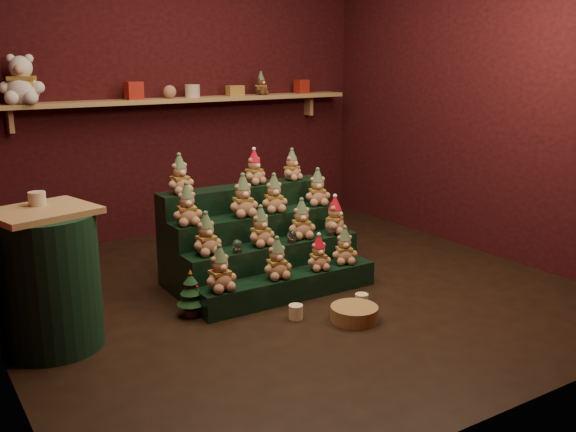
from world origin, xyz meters
TOP-DOWN VIEW (x-y plane):
  - ground at (0.00, 0.00)m, footprint 4.00×4.00m
  - back_wall at (0.00, 2.05)m, footprint 4.00×0.10m
  - front_wall at (0.00, -2.05)m, footprint 4.00×0.10m
  - right_wall at (2.05, 0.00)m, footprint 0.10×4.00m
  - back_shelf at (0.00, 1.87)m, footprint 3.60×0.26m
  - riser_tier_front at (-0.07, -0.14)m, footprint 1.40×0.22m
  - riser_tier_midfront at (-0.07, 0.08)m, footprint 1.40×0.22m
  - riser_tier_midback at (-0.07, 0.30)m, footprint 1.40×0.22m
  - riser_tier_back at (-0.07, 0.52)m, footprint 1.40×0.22m
  - teddy_0 at (-0.63, -0.16)m, footprint 0.22×0.20m
  - teddy_1 at (-0.19, -0.16)m, footprint 0.23×0.21m
  - teddy_2 at (0.17, -0.16)m, footprint 0.21×0.20m
  - teddy_3 at (0.42, -0.15)m, footprint 0.25×0.23m
  - teddy_4 at (-0.61, 0.09)m, footprint 0.22×0.20m
  - teddy_5 at (-0.18, 0.07)m, footprint 0.22×0.20m
  - teddy_6 at (0.18, 0.08)m, footprint 0.25×0.24m
  - teddy_7 at (0.47, 0.06)m, footprint 0.27×0.26m
  - teddy_8 at (-0.66, 0.28)m, footprint 0.24×0.22m
  - teddy_9 at (-0.21, 0.29)m, footprint 0.24×0.22m
  - teddy_10 at (0.06, 0.28)m, footprint 0.24×0.22m
  - teddy_11 at (0.47, 0.29)m, footprint 0.25×0.24m
  - teddy_12 at (-0.61, 0.51)m, footprint 0.22×0.20m
  - teddy_13 at (0.03, 0.53)m, footprint 0.23×0.21m
  - teddy_14 at (0.37, 0.51)m, footprint 0.22×0.21m
  - snow_globe_a at (-0.41, 0.02)m, footprint 0.07×0.07m
  - snow_globe_b at (0.05, 0.02)m, footprint 0.07×0.07m
  - snow_globe_c at (0.41, 0.02)m, footprint 0.06×0.06m
  - side_table at (-1.70, -0.04)m, footprint 0.66×0.60m
  - table_ornament at (-1.70, 0.06)m, footprint 0.10×0.10m
  - mini_christmas_tree at (-0.81, -0.06)m, footprint 0.19×0.19m
  - mug_left at (-0.24, -0.48)m, footprint 0.10×0.10m
  - mug_right at (0.27, -0.55)m, footprint 0.09×0.09m
  - wicker_basket at (0.07, -0.72)m, footprint 0.42×0.42m
  - white_bear at (-1.40, 1.84)m, footprint 0.45×0.42m
  - brown_bear at (0.85, 1.84)m, footprint 0.20×0.19m
  - gift_tin_red_a at (-0.46, 1.85)m, footprint 0.14×0.14m
  - gift_tin_cream at (0.11, 1.85)m, footprint 0.14×0.14m
  - gift_tin_red_b at (1.35, 1.85)m, footprint 0.12×0.12m
  - shelf_plush_ball at (-0.12, 1.85)m, footprint 0.12×0.12m
  - scarf_gift_box at (0.57, 1.85)m, footprint 0.16×0.10m

SIDE VIEW (x-z plane):
  - ground at x=0.00m, z-range 0.00..0.00m
  - mug_right at x=0.27m, z-range 0.00..0.09m
  - mug_left at x=-0.24m, z-range 0.00..0.10m
  - wicker_basket at x=0.07m, z-range 0.00..0.10m
  - riser_tier_front at x=-0.07m, z-range 0.00..0.18m
  - mini_christmas_tree at x=-0.81m, z-range 0.00..0.32m
  - riser_tier_midfront at x=-0.07m, z-range 0.00..0.36m
  - riser_tier_midback at x=-0.07m, z-range 0.00..0.54m
  - teddy_2 at x=0.17m, z-range 0.18..0.44m
  - teddy_3 at x=0.42m, z-range 0.18..0.45m
  - teddy_1 at x=-0.19m, z-range 0.18..0.47m
  - teddy_0 at x=-0.63m, z-range 0.18..0.49m
  - riser_tier_back at x=-0.07m, z-range 0.00..0.72m
  - snow_globe_c at x=0.41m, z-range 0.36..0.44m
  - snow_globe_a at x=-0.41m, z-range 0.36..0.45m
  - snow_globe_b at x=0.05m, z-range 0.36..0.45m
  - side_table at x=-1.70m, z-range 0.00..0.85m
  - teddy_7 at x=0.47m, z-range 0.36..0.64m
  - teddy_5 at x=-0.18m, z-range 0.36..0.65m
  - teddy_4 at x=-0.61m, z-range 0.36..0.65m
  - teddy_6 at x=0.18m, z-range 0.36..0.66m
  - teddy_10 at x=0.06m, z-range 0.54..0.83m
  - teddy_11 at x=0.47m, z-range 0.54..0.83m
  - teddy_8 at x=-0.66m, z-range 0.54..0.83m
  - teddy_9 at x=-0.21m, z-range 0.54..0.85m
  - teddy_14 at x=0.37m, z-range 0.72..0.97m
  - teddy_13 at x=0.03m, z-range 0.72..0.99m
  - teddy_12 at x=-0.61m, z-range 0.72..1.00m
  - table_ornament at x=-1.70m, z-range 0.86..0.94m
  - back_shelf at x=0.00m, z-range 1.17..1.41m
  - scarf_gift_box at x=0.57m, z-range 1.32..1.42m
  - gift_tin_cream at x=0.11m, z-range 1.32..1.44m
  - shelf_plush_ball at x=-0.12m, z-range 1.32..1.44m
  - gift_tin_red_b at x=1.35m, z-range 1.32..1.46m
  - back_wall at x=0.00m, z-range 0.00..2.80m
  - front_wall at x=0.00m, z-range 0.00..2.80m
  - right_wall at x=2.05m, z-range 0.00..2.80m
  - gift_tin_red_a at x=-0.46m, z-range 1.32..1.48m
  - brown_bear at x=0.85m, z-range 1.32..1.54m
  - white_bear at x=-1.40m, z-range 1.32..1.82m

